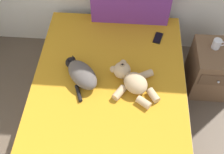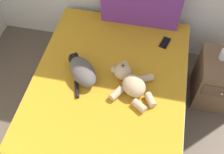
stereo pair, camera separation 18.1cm
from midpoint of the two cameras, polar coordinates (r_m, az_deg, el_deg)
The scene contains 7 objects.
bed at distance 2.49m, azimuth -2.88°, elevation -6.62°, with size 1.38×2.01×0.52m.
patterned_cushion at distance 2.72m, azimuth 1.99°, elevation 15.28°, with size 0.77×0.13×0.41m.
cat at distance 2.31m, azimuth -8.81°, elevation 0.60°, with size 0.37×0.42×0.15m.
teddy_bear at distance 2.25m, azimuth 1.89°, elevation -0.71°, with size 0.43×0.45×0.16m.
cell_phone at distance 2.68m, azimuth 7.82°, elevation 8.15°, with size 0.11×0.16×0.01m.
nightstand at distance 2.88m, azimuth 18.63°, elevation 1.49°, with size 0.41×0.48×0.53m.
mug at distance 2.68m, azimuth 19.61°, elevation 6.56°, with size 0.12×0.08×0.09m.
Camera 1 is at (1.69, 1.59, 2.42)m, focal length 43.06 mm.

